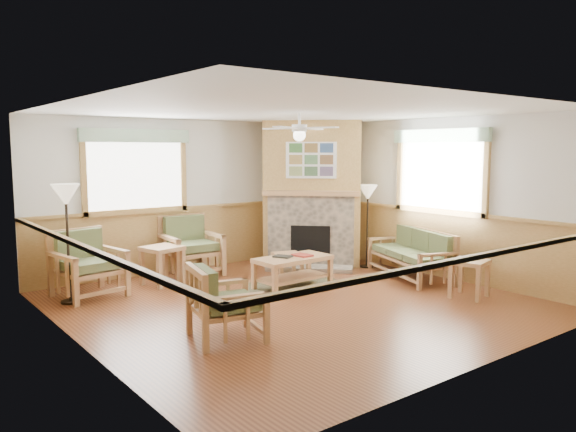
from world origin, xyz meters
TOP-DOWN VIEW (x-y plane):
  - floor at (0.00, 0.00)m, footprint 6.00×6.00m
  - ceiling at (0.00, 0.00)m, footprint 6.00×6.00m
  - wall_back at (0.00, 3.00)m, footprint 6.00×0.02m
  - wall_front at (0.00, -3.00)m, footprint 6.00×0.02m
  - wall_left at (-3.00, 0.00)m, footprint 0.02×6.00m
  - wall_right at (3.00, 0.00)m, footprint 0.02×6.00m
  - wainscot at (0.00, 0.00)m, footprint 6.00×6.00m
  - fireplace at (2.05, 2.05)m, footprint 3.11×3.11m
  - window_back at (-1.10, 2.96)m, footprint 1.90×0.16m
  - window_right at (2.96, -0.20)m, footprint 0.16×1.90m
  - ceiling_fan at (0.30, 0.30)m, footprint 1.59×1.59m
  - sofa at (2.55, 0.07)m, footprint 1.91×1.27m
  - armchair_back_left at (-2.21, 2.15)m, footprint 1.00×1.00m
  - armchair_back_right at (-0.31, 2.55)m, footprint 0.97×0.97m
  - armchair_left at (-1.59, -0.72)m, footprint 0.92×0.92m
  - coffee_table at (0.52, 0.73)m, footprint 1.25×0.66m
  - end_table_chairs at (-1.03, 2.17)m, footprint 0.66×0.65m
  - end_table_sofa at (2.20, -1.34)m, footprint 0.61×0.60m
  - footstool at (0.94, 1.41)m, footprint 0.57×0.57m
  - braided_rug at (0.61, 0.90)m, footprint 1.70×1.70m
  - floor_lamp_left at (-2.55, 1.96)m, footprint 0.44×0.44m
  - floor_lamp_right at (2.55, 1.09)m, footprint 0.40×0.40m
  - book_red at (0.67, 0.68)m, footprint 0.26×0.33m
  - book_dark at (0.37, 0.80)m, footprint 0.30×0.33m

SIDE VIEW (x-z plane):
  - floor at x=0.00m, z-range -0.01..0.00m
  - braided_rug at x=0.61m, z-range 0.00..0.01m
  - footstool at x=0.94m, z-range 0.00..0.40m
  - coffee_table at x=0.52m, z-range 0.00..0.49m
  - end_table_sofa at x=2.20m, z-range 0.00..0.56m
  - end_table_chairs at x=-1.03m, z-range 0.00..0.63m
  - sofa at x=2.55m, z-range 0.00..0.81m
  - armchair_left at x=-1.59m, z-range 0.00..0.86m
  - armchair_back_left at x=-2.21m, z-range 0.00..0.98m
  - armchair_back_right at x=-0.31m, z-range 0.00..1.02m
  - book_dark at x=0.37m, z-range 0.50..0.53m
  - book_red at x=0.67m, z-range 0.50..0.53m
  - wainscot at x=0.00m, z-range 0.00..1.10m
  - floor_lamp_right at x=2.55m, z-range 0.00..1.54m
  - floor_lamp_left at x=-2.55m, z-range 0.00..1.71m
  - wall_back at x=0.00m, z-range 0.00..2.70m
  - wall_front at x=0.00m, z-range 0.00..2.70m
  - wall_left at x=-3.00m, z-range 0.00..2.70m
  - wall_right at x=3.00m, z-range 0.00..2.70m
  - fireplace at x=2.05m, z-range 0.00..2.70m
  - window_back at x=-1.10m, z-range 1.78..3.28m
  - window_right at x=2.96m, z-range 1.78..3.28m
  - ceiling_fan at x=0.30m, z-range 2.48..2.84m
  - ceiling at x=0.00m, z-range 2.70..2.71m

